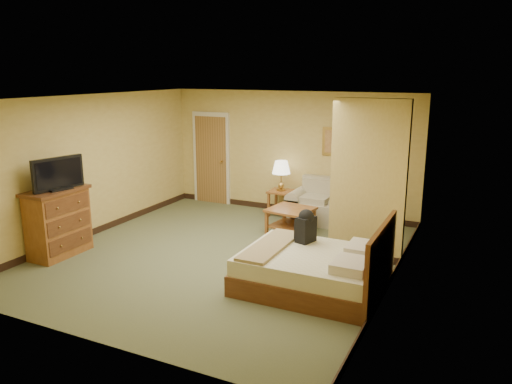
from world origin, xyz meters
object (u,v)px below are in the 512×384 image
Objects in this scene: loveseat at (332,209)px; dresser at (58,222)px; coffee_table at (291,216)px; bed at (316,270)px.

loveseat is 1.55× the size of dresser.
coffee_table is 0.76× the size of dresser.
bed reaches higher than coffee_table.
coffee_table is 2.49m from bed.
loveseat is at bearing 103.26° from bed.
dresser is at bearing -133.86° from loveseat.
dresser reaches higher than coffee_table.
loveseat is 5.14m from dresser.
coffee_table is 0.44× the size of bed.
loveseat is at bearing 63.02° from coffee_table.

